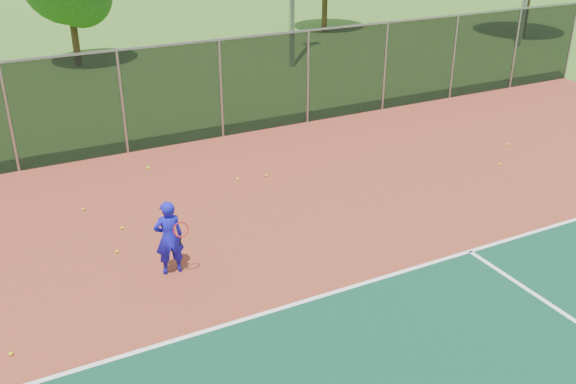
% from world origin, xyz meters
% --- Properties ---
extents(ground, '(120.00, 120.00, 0.00)m').
position_xyz_m(ground, '(0.00, 0.00, 0.00)').
color(ground, '#34621C').
rests_on(ground, ground).
extents(court_apron, '(30.00, 20.00, 0.02)m').
position_xyz_m(court_apron, '(0.00, 2.00, 0.01)').
color(court_apron, brown).
rests_on(court_apron, ground).
extents(fence_back, '(30.00, 0.06, 3.03)m').
position_xyz_m(fence_back, '(0.00, 12.00, 1.56)').
color(fence_back, black).
rests_on(fence_back, court_apron).
extents(tennis_player, '(0.60, 0.62, 2.32)m').
position_xyz_m(tennis_player, '(-3.87, 5.13, 0.81)').
color(tennis_player, '#1413B6').
rests_on(tennis_player, court_apron).
extents(practice_ball_0, '(0.07, 0.07, 0.07)m').
position_xyz_m(practice_ball_0, '(-4.68, 6.38, 0.06)').
color(practice_ball_0, '#CDCE18').
rests_on(practice_ball_0, court_apron).
extents(practice_ball_1, '(0.07, 0.07, 0.07)m').
position_xyz_m(practice_ball_1, '(6.02, 6.26, 0.06)').
color(practice_ball_1, '#CDCE18').
rests_on(practice_ball_1, court_apron).
extents(practice_ball_2, '(0.07, 0.07, 0.07)m').
position_xyz_m(practice_ball_2, '(-4.32, 7.37, 0.06)').
color(practice_ball_2, '#CDCE18').
rests_on(practice_ball_2, court_apron).
extents(practice_ball_3, '(0.07, 0.07, 0.07)m').
position_xyz_m(practice_ball_3, '(-0.14, 8.55, 0.06)').
color(practice_ball_3, '#CDCE18').
rests_on(practice_ball_3, court_apron).
extents(practice_ball_4, '(0.07, 0.07, 0.07)m').
position_xyz_m(practice_ball_4, '(-4.92, 8.73, 0.06)').
color(practice_ball_4, '#CDCE18').
rests_on(practice_ball_4, court_apron).
extents(practice_ball_5, '(0.07, 0.07, 0.07)m').
position_xyz_m(practice_ball_5, '(-7.04, 3.87, 0.06)').
color(practice_ball_5, '#CDCE18').
rests_on(practice_ball_5, court_apron).
extents(practice_ball_6, '(0.07, 0.07, 0.07)m').
position_xyz_m(practice_ball_6, '(7.30, 7.32, 0.06)').
color(practice_ball_6, '#CDCE18').
rests_on(practice_ball_6, court_apron).
extents(practice_ball_7, '(0.07, 0.07, 0.07)m').
position_xyz_m(practice_ball_7, '(-0.92, 8.69, 0.06)').
color(practice_ball_7, '#CDCE18').
rests_on(practice_ball_7, court_apron).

